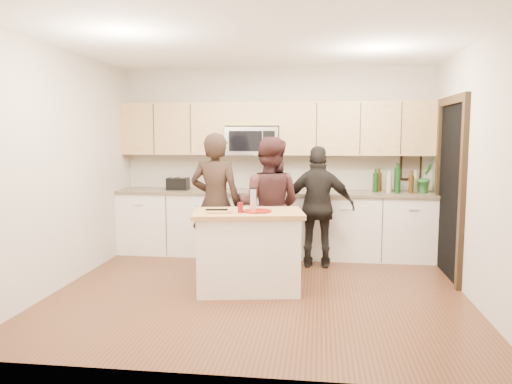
# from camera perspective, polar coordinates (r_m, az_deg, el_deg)

# --- Properties ---
(floor) EXTENTS (4.50, 4.50, 0.00)m
(floor) POSITION_cam_1_polar(r_m,az_deg,el_deg) (5.69, 0.37, -11.22)
(floor) COLOR brown
(floor) RESTS_ON ground
(room_shell) EXTENTS (4.52, 4.02, 2.71)m
(room_shell) POSITION_cam_1_polar(r_m,az_deg,el_deg) (5.42, 0.39, 6.48)
(room_shell) COLOR #B9AF9E
(room_shell) RESTS_ON ground
(back_cabinetry) EXTENTS (4.50, 0.66, 0.94)m
(back_cabinetry) POSITION_cam_1_polar(r_m,az_deg,el_deg) (7.21, 1.99, -3.56)
(back_cabinetry) COLOR white
(back_cabinetry) RESTS_ON ground
(upper_cabinetry) EXTENTS (4.50, 0.33, 0.75)m
(upper_cabinetry) POSITION_cam_1_polar(r_m,az_deg,el_deg) (7.24, 2.41, 7.38)
(upper_cabinetry) COLOR tan
(upper_cabinetry) RESTS_ON ground
(microwave) EXTENTS (0.76, 0.41, 0.40)m
(microwave) POSITION_cam_1_polar(r_m,az_deg,el_deg) (7.24, -0.35, 5.86)
(microwave) COLOR silver
(microwave) RESTS_ON ground
(doorway) EXTENTS (0.06, 1.25, 2.20)m
(doorway) POSITION_cam_1_polar(r_m,az_deg,el_deg) (6.50, 21.31, 0.99)
(doorway) COLOR black
(doorway) RESTS_ON ground
(framed_picture) EXTENTS (0.30, 0.03, 0.38)m
(framed_picture) POSITION_cam_1_polar(r_m,az_deg,el_deg) (7.49, 17.27, 2.75)
(framed_picture) COLOR black
(framed_picture) RESTS_ON ground
(dish_towel) EXTENTS (0.34, 0.60, 0.48)m
(dish_towel) POSITION_cam_1_polar(r_m,az_deg,el_deg) (7.13, -5.76, -1.03)
(dish_towel) COLOR white
(dish_towel) RESTS_ON ground
(island) EXTENTS (1.30, 0.89, 0.90)m
(island) POSITION_cam_1_polar(r_m,az_deg,el_deg) (5.58, -0.91, -6.73)
(island) COLOR white
(island) RESTS_ON ground
(red_plate) EXTENTS (0.32, 0.32, 0.02)m
(red_plate) POSITION_cam_1_polar(r_m,az_deg,el_deg) (5.46, 0.15, -2.19)
(red_plate) COLOR maroon
(red_plate) RESTS_ON island
(box_grater) EXTENTS (0.08, 0.05, 0.24)m
(box_grater) POSITION_cam_1_polar(r_m,az_deg,el_deg) (5.54, -0.31, -0.68)
(box_grater) COLOR silver
(box_grater) RESTS_ON red_plate
(drink_glass) EXTENTS (0.06, 0.06, 0.11)m
(drink_glass) POSITION_cam_1_polar(r_m,az_deg,el_deg) (5.38, -1.80, -1.80)
(drink_glass) COLOR maroon
(drink_glass) RESTS_ON island
(cutting_board) EXTENTS (0.29, 0.22, 0.02)m
(cutting_board) POSITION_cam_1_polar(r_m,az_deg,el_deg) (5.41, -4.21, -2.27)
(cutting_board) COLOR #AC8147
(cutting_board) RESTS_ON island
(tongs) EXTENTS (0.24, 0.07, 0.02)m
(tongs) POSITION_cam_1_polar(r_m,az_deg,el_deg) (5.44, -4.52, -2.03)
(tongs) COLOR black
(tongs) RESTS_ON cutting_board
(knife) EXTENTS (0.21, 0.06, 0.01)m
(knife) POSITION_cam_1_polar(r_m,az_deg,el_deg) (5.38, -3.63, -2.18)
(knife) COLOR silver
(knife) RESTS_ON cutting_board
(toaster) EXTENTS (0.30, 0.22, 0.18)m
(toaster) POSITION_cam_1_polar(r_m,az_deg,el_deg) (7.38, -8.91, 0.95)
(toaster) COLOR black
(toaster) RESTS_ON back_cabinetry
(bottle_cluster) EXTENTS (0.63, 0.30, 0.41)m
(bottle_cluster) POSITION_cam_1_polar(r_m,az_deg,el_deg) (7.20, 15.54, 1.33)
(bottle_cluster) COLOR black
(bottle_cluster) RESTS_ON back_cabinetry
(orchid) EXTENTS (0.30, 0.28, 0.43)m
(orchid) POSITION_cam_1_polar(r_m,az_deg,el_deg) (7.27, 18.76, 1.60)
(orchid) COLOR #2C6F2E
(orchid) RESTS_ON back_cabinetry
(woman_left) EXTENTS (0.68, 0.48, 1.77)m
(woman_left) POSITION_cam_1_polar(r_m,az_deg,el_deg) (6.28, -4.64, -1.28)
(woman_left) COLOR black
(woman_left) RESTS_ON ground
(woman_center) EXTENTS (0.92, 0.76, 1.71)m
(woman_center) POSITION_cam_1_polar(r_m,az_deg,el_deg) (6.21, 1.47, -1.61)
(woman_center) COLOR #331919
(woman_center) RESTS_ON ground
(woman_right) EXTENTS (0.94, 0.41, 1.59)m
(woman_right) POSITION_cam_1_polar(r_m,az_deg,el_deg) (6.58, 7.17, -1.72)
(woman_right) COLOR black
(woman_right) RESTS_ON ground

